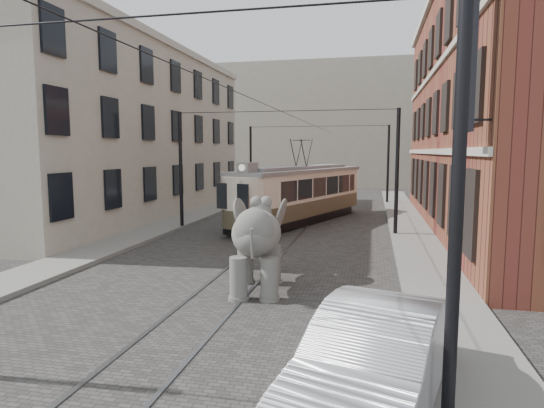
# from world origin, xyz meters

# --- Properties ---
(ground) EXTENTS (120.00, 120.00, 0.00)m
(ground) POSITION_xyz_m (0.00, 0.00, 0.00)
(ground) COLOR #403D3B
(tram_rails) EXTENTS (1.54, 80.00, 0.02)m
(tram_rails) POSITION_xyz_m (0.00, 0.00, 0.01)
(tram_rails) COLOR slate
(tram_rails) RESTS_ON ground
(sidewalk_right) EXTENTS (2.00, 60.00, 0.15)m
(sidewalk_right) POSITION_xyz_m (6.00, 0.00, 0.07)
(sidewalk_right) COLOR slate
(sidewalk_right) RESTS_ON ground
(sidewalk_left) EXTENTS (2.00, 60.00, 0.15)m
(sidewalk_left) POSITION_xyz_m (-6.50, 0.00, 0.07)
(sidewalk_left) COLOR slate
(sidewalk_left) RESTS_ON ground
(brick_building) EXTENTS (8.00, 26.00, 12.00)m
(brick_building) POSITION_xyz_m (11.00, 9.00, 6.00)
(brick_building) COLOR maroon
(brick_building) RESTS_ON ground
(stucco_building) EXTENTS (7.00, 24.00, 10.00)m
(stucco_building) POSITION_xyz_m (-11.00, 10.00, 5.00)
(stucco_building) COLOR #A09684
(stucco_building) RESTS_ON ground
(distant_block) EXTENTS (28.00, 10.00, 14.00)m
(distant_block) POSITION_xyz_m (0.00, 40.00, 7.00)
(distant_block) COLOR #A09684
(distant_block) RESTS_ON ground
(catenary) EXTENTS (11.00, 30.20, 6.00)m
(catenary) POSITION_xyz_m (-0.20, 5.00, 3.00)
(catenary) COLOR black
(catenary) RESTS_ON ground
(tram) EXTENTS (6.25, 11.89, 4.67)m
(tram) POSITION_xyz_m (0.16, 9.34, 2.33)
(tram) COLOR beige
(tram) RESTS_ON ground
(elephant) EXTENTS (3.00, 4.60, 2.62)m
(elephant) POSITION_xyz_m (0.91, -3.79, 1.31)
(elephant) COLOR #62605B
(elephant) RESTS_ON ground
(parked_car) EXTENTS (2.95, 5.29, 1.65)m
(parked_car) POSITION_xyz_m (4.20, -9.50, 0.83)
(parked_car) COLOR #A8A7AC
(parked_car) RESTS_ON ground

